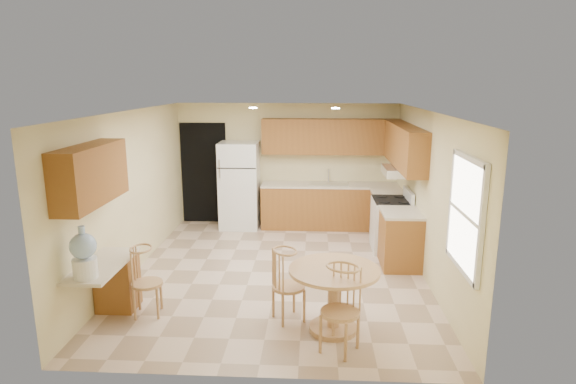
# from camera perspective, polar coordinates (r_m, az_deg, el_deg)

# --- Properties ---
(floor) EXTENTS (5.50, 5.50, 0.00)m
(floor) POSITION_cam_1_polar(r_m,az_deg,el_deg) (7.65, -1.24, -9.51)
(floor) COLOR #CCAE94
(floor) RESTS_ON ground
(ceiling) EXTENTS (4.50, 5.50, 0.02)m
(ceiling) POSITION_cam_1_polar(r_m,az_deg,el_deg) (7.08, -1.33, 9.53)
(ceiling) COLOR white
(ceiling) RESTS_ON wall_back
(wall_back) EXTENTS (4.50, 0.02, 2.50)m
(wall_back) POSITION_cam_1_polar(r_m,az_deg,el_deg) (9.95, -0.07, 3.29)
(wall_back) COLOR beige
(wall_back) RESTS_ON floor
(wall_front) EXTENTS (4.50, 0.02, 2.50)m
(wall_front) POSITION_cam_1_polar(r_m,az_deg,el_deg) (4.64, -3.91, -8.19)
(wall_front) COLOR beige
(wall_front) RESTS_ON floor
(wall_left) EXTENTS (0.02, 5.50, 2.50)m
(wall_left) POSITION_cam_1_polar(r_m,az_deg,el_deg) (7.76, -18.08, -0.13)
(wall_left) COLOR beige
(wall_left) RESTS_ON floor
(wall_right) EXTENTS (0.02, 5.50, 2.50)m
(wall_right) POSITION_cam_1_polar(r_m,az_deg,el_deg) (7.44, 16.27, -0.56)
(wall_right) COLOR beige
(wall_right) RESTS_ON floor
(doorway) EXTENTS (0.90, 0.02, 2.10)m
(doorway) POSITION_cam_1_polar(r_m,az_deg,el_deg) (10.22, -9.92, 2.21)
(doorway) COLOR black
(doorway) RESTS_ON floor
(base_cab_back) EXTENTS (2.75, 0.60, 0.87)m
(base_cab_back) POSITION_cam_1_polar(r_m,az_deg,el_deg) (9.82, 4.94, -1.76)
(base_cab_back) COLOR #945B25
(base_cab_back) RESTS_ON floor
(counter_back) EXTENTS (2.75, 0.63, 0.04)m
(counter_back) POSITION_cam_1_polar(r_m,az_deg,el_deg) (9.72, 4.99, 0.84)
(counter_back) COLOR beige
(counter_back) RESTS_ON base_cab_back
(base_cab_right_a) EXTENTS (0.60, 0.59, 0.87)m
(base_cab_right_a) POSITION_cam_1_polar(r_m,az_deg,el_deg) (9.35, 11.66, -2.75)
(base_cab_right_a) COLOR #945B25
(base_cab_right_a) RESTS_ON floor
(counter_right_a) EXTENTS (0.63, 0.59, 0.04)m
(counter_right_a) POSITION_cam_1_polar(r_m,az_deg,el_deg) (9.24, 11.78, -0.03)
(counter_right_a) COLOR beige
(counter_right_a) RESTS_ON base_cab_right_a
(base_cab_right_b) EXTENTS (0.60, 0.80, 0.87)m
(base_cab_right_b) POSITION_cam_1_polar(r_m,az_deg,el_deg) (7.97, 13.16, -5.57)
(base_cab_right_b) COLOR #945B25
(base_cab_right_b) RESTS_ON floor
(counter_right_b) EXTENTS (0.63, 0.80, 0.04)m
(counter_right_b) POSITION_cam_1_polar(r_m,az_deg,el_deg) (7.84, 13.33, -2.42)
(counter_right_b) COLOR beige
(counter_right_b) RESTS_ON base_cab_right_b
(upper_cab_back) EXTENTS (2.75, 0.33, 0.70)m
(upper_cab_back) POSITION_cam_1_polar(r_m,az_deg,el_deg) (9.70, 5.08, 6.56)
(upper_cab_back) COLOR #945B25
(upper_cab_back) RESTS_ON wall_back
(upper_cab_right) EXTENTS (0.33, 2.42, 0.70)m
(upper_cab_right) POSITION_cam_1_polar(r_m,az_deg,el_deg) (8.47, 13.63, 5.32)
(upper_cab_right) COLOR #945B25
(upper_cab_right) RESTS_ON wall_right
(upper_cab_left) EXTENTS (0.33, 1.40, 0.70)m
(upper_cab_left) POSITION_cam_1_polar(r_m,az_deg,el_deg) (6.14, -22.32, 1.93)
(upper_cab_left) COLOR #945B25
(upper_cab_left) RESTS_ON wall_left
(sink) EXTENTS (0.78, 0.44, 0.01)m
(sink) POSITION_cam_1_polar(r_m,az_deg,el_deg) (9.71, 4.85, 0.97)
(sink) COLOR silver
(sink) RESTS_ON counter_back
(range_hood) EXTENTS (0.50, 0.76, 0.14)m
(range_hood) POSITION_cam_1_polar(r_m,az_deg,el_deg) (8.49, 12.94, 2.43)
(range_hood) COLOR silver
(range_hood) RESTS_ON upper_cab_right
(desk_pedestal) EXTENTS (0.48, 0.42, 0.72)m
(desk_pedestal) POSITION_cam_1_polar(r_m,az_deg,el_deg) (6.77, -19.56, -10.07)
(desk_pedestal) COLOR #945B25
(desk_pedestal) RESTS_ON floor
(desk_top) EXTENTS (0.50, 1.20, 0.04)m
(desk_top) POSITION_cam_1_polar(r_m,az_deg,el_deg) (6.31, -21.14, -8.10)
(desk_top) COLOR beige
(desk_top) RESTS_ON desk_pedestal
(window) EXTENTS (0.06, 1.12, 1.30)m
(window) POSITION_cam_1_polar(r_m,az_deg,el_deg) (5.64, 20.35, -2.48)
(window) COLOR white
(window) RESTS_ON wall_right
(can_light_a) EXTENTS (0.14, 0.14, 0.02)m
(can_light_a) POSITION_cam_1_polar(r_m,az_deg,el_deg) (8.32, -4.17, 9.91)
(can_light_a) COLOR white
(can_light_a) RESTS_ON ceiling
(can_light_b) EXTENTS (0.14, 0.14, 0.02)m
(can_light_b) POSITION_cam_1_polar(r_m,az_deg,el_deg) (8.27, 5.65, 9.86)
(can_light_b) COLOR white
(can_light_b) RESTS_ON ceiling
(refrigerator) EXTENTS (0.77, 0.75, 1.75)m
(refrigerator) POSITION_cam_1_polar(r_m,az_deg,el_deg) (9.78, -5.75, 0.81)
(refrigerator) COLOR white
(refrigerator) RESTS_ON floor
(stove) EXTENTS (0.65, 0.76, 1.09)m
(stove) POSITION_cam_1_polar(r_m,az_deg,el_deg) (8.69, 12.14, -3.73)
(stove) COLOR white
(stove) RESTS_ON floor
(dining_table) EXTENTS (1.07, 1.07, 0.79)m
(dining_table) POSITION_cam_1_polar(r_m,az_deg,el_deg) (5.81, 5.46, -11.53)
(dining_table) COLOR tan
(dining_table) RESTS_ON floor
(chair_table_a) EXTENTS (0.41, 0.52, 0.92)m
(chair_table_a) POSITION_cam_1_polar(r_m,az_deg,el_deg) (5.95, 0.02, -10.44)
(chair_table_a) COLOR tan
(chair_table_a) RESTS_ON floor
(chair_table_b) EXTENTS (0.43, 0.49, 0.97)m
(chair_table_b) POSITION_cam_1_polar(r_m,az_deg,el_deg) (5.30, 6.26, -13.20)
(chair_table_b) COLOR tan
(chair_table_b) RESTS_ON floor
(chair_desk) EXTENTS (0.39, 0.51, 0.89)m
(chair_desk) POSITION_cam_1_polar(r_m,az_deg,el_deg) (6.34, -16.69, -9.65)
(chair_desk) COLOR tan
(chair_desk) RESTS_ON floor
(water_crock) EXTENTS (0.29, 0.29, 0.60)m
(water_crock) POSITION_cam_1_polar(r_m,az_deg,el_deg) (5.86, -23.04, -6.85)
(water_crock) COLOR white
(water_crock) RESTS_ON desk_top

